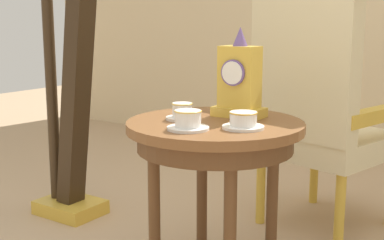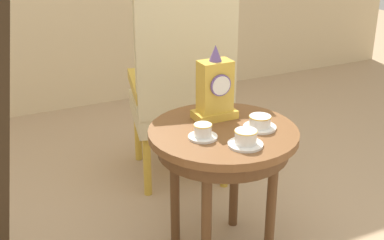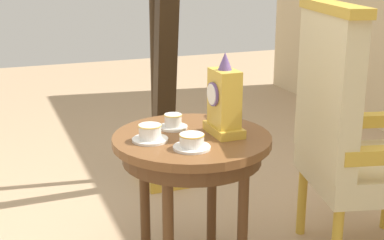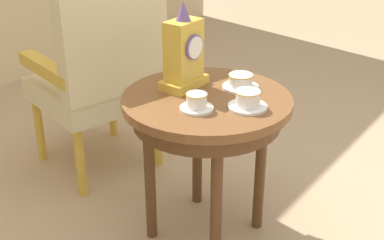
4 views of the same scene
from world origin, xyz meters
name	(u,v)px [view 2 (image 2 of 4)]	position (x,y,z in m)	size (l,w,h in m)	color
side_table	(223,146)	(0.05, 0.08, 0.54)	(0.65, 0.65, 0.62)	brown
teacup_left	(203,132)	(-0.07, 0.04, 0.65)	(0.12, 0.12, 0.06)	white
teacup_right	(246,139)	(0.06, -0.10, 0.65)	(0.14, 0.14, 0.07)	white
teacup_center	(260,123)	(0.20, 0.02, 0.65)	(0.14, 0.14, 0.06)	white
mantel_clock	(215,90)	(0.08, 0.21, 0.76)	(0.19, 0.11, 0.34)	gold
armchair	(182,85)	(0.18, 0.76, 0.59)	(0.65, 0.64, 1.14)	beige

